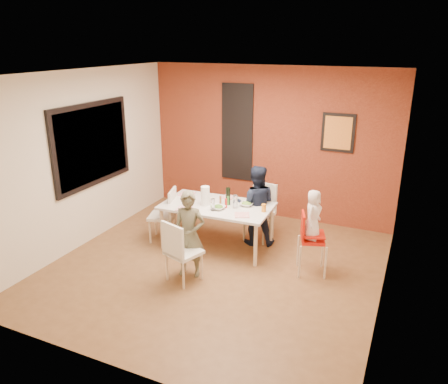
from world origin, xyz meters
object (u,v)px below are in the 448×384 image
at_px(chair_far, 261,208).
at_px(child_far, 256,205).
at_px(wine_bottle, 228,196).
at_px(dining_table, 217,209).
at_px(paper_towel_roll, 205,196).
at_px(chair_near, 179,249).
at_px(toddler, 313,215).
at_px(child_near, 189,234).
at_px(high_chair, 310,237).
at_px(chair_left, 167,212).

relative_size(chair_far, child_far, 0.71).
bearing_deg(wine_bottle, chair_far, 54.40).
xyz_separation_m(dining_table, paper_towel_roll, (-0.16, -0.08, 0.21)).
distance_m(chair_near, toddler, 1.85).
relative_size(dining_table, chair_near, 1.95).
relative_size(dining_table, chair_far, 1.87).
bearing_deg(chair_far, child_near, -99.84).
relative_size(child_far, toddler, 1.86).
bearing_deg(high_chair, chair_far, 31.70).
xyz_separation_m(dining_table, chair_far, (0.52, 0.60, -0.13)).
relative_size(dining_table, child_near, 1.40).
distance_m(child_far, paper_towel_roll, 0.82).
distance_m(chair_near, chair_far, 1.86).
height_order(dining_table, toddler, toddler).
relative_size(child_near, toddler, 1.75).
xyz_separation_m(child_far, toddler, (1.03, -0.57, 0.23)).
height_order(dining_table, child_far, child_far).
bearing_deg(high_chair, paper_towel_roll, 66.37).
xyz_separation_m(high_chair, child_near, (-1.48, -0.74, 0.08)).
xyz_separation_m(dining_table, chair_near, (0.01, -1.19, -0.15)).
bearing_deg(chair_far, chair_near, -98.45).
distance_m(child_near, toddler, 1.69).
height_order(child_near, wine_bottle, child_near).
height_order(dining_table, high_chair, high_chair).
distance_m(child_far, wine_bottle, 0.49).
height_order(high_chair, child_far, child_far).
bearing_deg(paper_towel_roll, toddler, -4.28).
height_order(chair_far, high_chair, chair_far).
distance_m(high_chair, child_near, 1.65).
distance_m(child_far, toddler, 1.19).
height_order(chair_near, toddler, toddler).
bearing_deg(chair_left, toddler, 71.09).
bearing_deg(toddler, child_far, 67.70).
bearing_deg(chair_left, dining_table, 81.51).
height_order(toddler, wine_bottle, toddler).
height_order(dining_table, wine_bottle, wine_bottle).
distance_m(dining_table, chair_near, 1.20).
xyz_separation_m(child_near, toddler, (1.50, 0.75, 0.26)).
bearing_deg(dining_table, wine_bottle, 30.18).
bearing_deg(child_near, toddler, 13.66).
relative_size(chair_near, high_chair, 0.99).
distance_m(chair_near, paper_towel_roll, 1.18).
distance_m(dining_table, child_near, 0.96).
bearing_deg(wine_bottle, chair_left, -167.99).
bearing_deg(chair_near, chair_far, -87.13).
bearing_deg(wine_bottle, child_far, 37.37).
bearing_deg(child_near, wine_bottle, 70.83).
bearing_deg(toddler, high_chair, 131.44).
height_order(chair_left, high_chair, high_chair).
bearing_deg(child_near, high_chair, 13.55).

